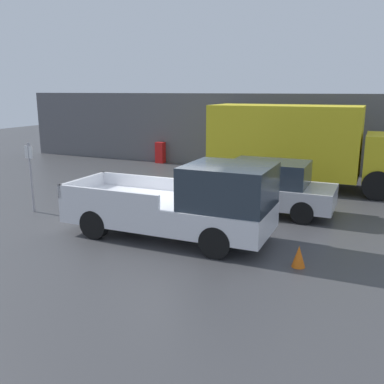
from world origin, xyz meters
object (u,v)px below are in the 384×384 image
pickup_truck (186,204)px  car (266,187)px  delivery_truck (299,143)px  traffic_cone (299,256)px  parking_sign (31,173)px  newspaper_box (160,153)px

pickup_truck → car: pickup_truck is taller
delivery_truck → traffic_cone: bearing=-79.7°
pickup_truck → parking_sign: parking_sign is taller
parking_sign → traffic_cone: parking_sign is taller
pickup_truck → traffic_cone: pickup_truck is taller
car → newspaper_box: size_ratio=3.89×
delivery_truck → pickup_truck: bearing=-101.7°
car → traffic_cone: (1.77, -4.08, -0.58)m
car → delivery_truck: bearing=86.2°
pickup_truck → car: bearing=69.3°
traffic_cone → car: bearing=113.4°
pickup_truck → parking_sign: 5.61m
pickup_truck → newspaper_box: (-6.26, 10.54, -0.41)m
pickup_truck → traffic_cone: 3.22m
car → delivery_truck: (0.27, 4.16, 0.94)m
delivery_truck → parking_sign: (-7.15, -7.16, -0.50)m
traffic_cone → delivery_truck: bearing=100.3°
traffic_cone → parking_sign: bearing=172.8°
pickup_truck → newspaper_box: size_ratio=4.92×
car → newspaper_box: (-7.55, 7.13, -0.27)m
newspaper_box → traffic_cone: size_ratio=2.27×
delivery_truck → newspaper_box: 8.46m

